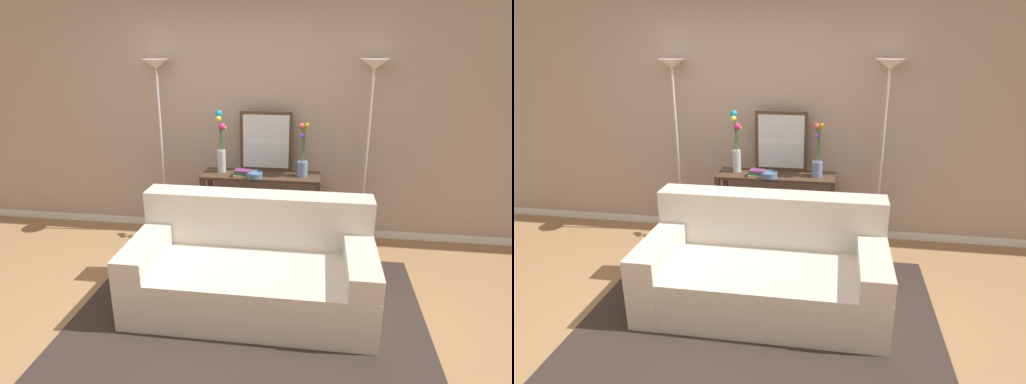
{
  "view_description": "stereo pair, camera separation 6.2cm",
  "coord_description": "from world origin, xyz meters",
  "views": [
    {
      "loc": [
        0.88,
        -2.7,
        2.13
      ],
      "look_at": [
        0.35,
        1.02,
        0.8
      ],
      "focal_mm": 30.48,
      "sensor_mm": 36.0,
      "label": 1
    },
    {
      "loc": [
        0.94,
        -2.69,
        2.13
      ],
      "look_at": [
        0.35,
        1.02,
        0.8
      ],
      "focal_mm": 30.48,
      "sensor_mm": 36.0,
      "label": 2
    }
  ],
  "objects": [
    {
      "name": "couch",
      "position": [
        0.4,
        0.47,
        0.31
      ],
      "size": [
        1.97,
        1.0,
        0.88
      ],
      "color": "beige",
      "rests_on": "ground"
    },
    {
      "name": "ground_plane",
      "position": [
        0.0,
        0.0,
        -0.01
      ],
      "size": [
        16.0,
        16.0,
        0.02
      ],
      "primitive_type": "cube",
      "color": "#9E754C"
    },
    {
      "name": "area_rug",
      "position": [
        0.4,
        0.3,
        0.01
      ],
      "size": [
        2.81,
        2.07,
        0.01
      ],
      "color": "#332823",
      "rests_on": "ground"
    },
    {
      "name": "book_stack",
      "position": [
        0.13,
        1.55,
        0.82
      ],
      "size": [
        0.2,
        0.15,
        0.07
      ],
      "color": "tan",
      "rests_on": "console_table"
    },
    {
      "name": "vase_short_flowers",
      "position": [
        0.74,
        1.64,
        0.99
      ],
      "size": [
        0.11,
        0.12,
        0.56
      ],
      "color": "#6B84AD",
      "rests_on": "console_table"
    },
    {
      "name": "wall_mirror",
      "position": [
        0.35,
        1.79,
        1.1
      ],
      "size": [
        0.56,
        0.02,
        0.64
      ],
      "color": "#473323",
      "rests_on": "console_table"
    },
    {
      "name": "vase_tall_flowers",
      "position": [
        -0.12,
        1.67,
        1.06
      ],
      "size": [
        0.12,
        0.13,
        0.66
      ],
      "color": "silver",
      "rests_on": "console_table"
    },
    {
      "name": "back_wall",
      "position": [
        0.0,
        1.99,
        1.54
      ],
      "size": [
        12.0,
        0.15,
        3.08
      ],
      "color": "white",
      "rests_on": "ground"
    },
    {
      "name": "floor_lamp_left",
      "position": [
        -0.8,
        1.77,
        1.52
      ],
      "size": [
        0.28,
        0.28,
        1.94
      ],
      "color": "silver",
      "rests_on": "ground"
    },
    {
      "name": "floor_lamp_right",
      "position": [
        1.4,
        1.77,
        1.53
      ],
      "size": [
        0.28,
        0.28,
        1.95
      ],
      "color": "silver",
      "rests_on": "ground"
    },
    {
      "name": "book_row_under_console",
      "position": [
        0.03,
        1.64,
        0.06
      ],
      "size": [
        0.43,
        0.18,
        0.13
      ],
      "color": "gold",
      "rests_on": "ground"
    },
    {
      "name": "fruit_bowl",
      "position": [
        0.26,
        1.52,
        0.81
      ],
      "size": [
        0.18,
        0.18,
        0.06
      ],
      "color": "#4C7093",
      "rests_on": "console_table"
    },
    {
      "name": "console_table",
      "position": [
        0.32,
        1.64,
        0.54
      ],
      "size": [
        1.24,
        0.37,
        0.78
      ],
      "color": "#473323",
      "rests_on": "ground"
    }
  ]
}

